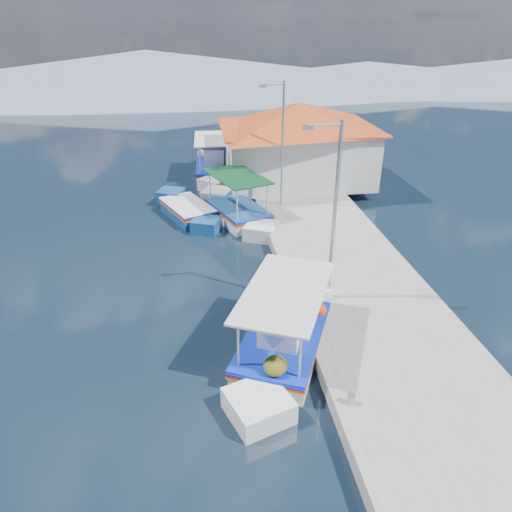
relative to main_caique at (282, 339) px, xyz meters
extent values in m
plane|color=black|center=(-2.60, 0.10, -0.47)|extent=(160.00, 160.00, 0.00)
cube|color=#A5A19A|center=(3.30, 6.10, -0.22)|extent=(5.00, 44.00, 0.50)
cylinder|color=#A5A8AD|center=(1.20, -2.90, 0.18)|extent=(0.20, 0.20, 0.30)
cylinder|color=#A5A8AD|center=(1.20, 2.10, 0.18)|extent=(0.20, 0.20, 0.30)
cylinder|color=#A5A8AD|center=(1.20, 8.10, 0.18)|extent=(0.20, 0.20, 0.30)
cylinder|color=#A5A8AD|center=(1.20, 14.10, 0.18)|extent=(0.20, 0.20, 0.30)
cube|color=white|center=(0.03, -0.07, -0.26)|extent=(3.61, 4.61, 0.90)
cube|color=white|center=(-1.10, 2.41, -0.15)|extent=(1.93, 1.93, 1.00)
cube|color=white|center=(1.13, -2.47, -0.26)|extent=(1.88, 1.88, 0.85)
cube|color=#0D28B5|center=(0.03, -0.07, 0.15)|extent=(3.72, 4.75, 0.06)
cube|color=red|center=(0.03, -0.07, 0.08)|extent=(3.72, 4.75, 0.05)
cube|color=gold|center=(0.03, -0.07, 0.01)|extent=(3.72, 4.75, 0.04)
cube|color=#0D28B5|center=(0.03, -0.07, 0.22)|extent=(3.72, 4.72, 0.05)
cube|color=brown|center=(0.03, -0.07, 0.19)|extent=(3.42, 4.47, 0.05)
cube|color=white|center=(0.15, -0.33, 0.71)|extent=(1.56, 1.60, 1.04)
cube|color=silver|center=(0.15, -0.33, 1.25)|extent=(1.69, 1.73, 0.06)
cylinder|color=beige|center=(-1.45, 1.16, 0.95)|extent=(0.07, 0.07, 1.52)
cylinder|color=beige|center=(0.07, 1.85, 0.95)|extent=(0.07, 0.07, 1.52)
cylinder|color=beige|center=(-0.01, -1.99, 0.95)|extent=(0.07, 0.07, 1.52)
cylinder|color=beige|center=(1.51, -1.29, 0.95)|extent=(0.07, 0.07, 1.52)
cube|color=silver|center=(0.03, -0.07, 1.71)|extent=(3.70, 4.65, 0.07)
ellipsoid|color=#444512|center=(-0.87, 0.98, 0.46)|extent=(0.72, 0.79, 0.54)
ellipsoid|color=#444512|center=(-0.46, 1.69, 0.42)|extent=(0.61, 0.67, 0.46)
ellipsoid|color=#444512|center=(0.91, -1.54, 0.43)|extent=(0.64, 0.71, 0.48)
sphere|color=#FF3408|center=(0.66, 0.84, 0.90)|extent=(0.38, 0.38, 0.38)
cube|color=white|center=(-0.30, 10.52, -0.26)|extent=(3.14, 4.13, 0.94)
cube|color=white|center=(0.57, 12.82, -0.14)|extent=(1.88, 1.88, 1.04)
cube|color=white|center=(-1.14, 8.28, -0.26)|extent=(1.83, 1.83, 0.89)
cube|color=#0D28B5|center=(-0.30, 10.52, 0.18)|extent=(3.24, 4.25, 0.06)
cube|color=red|center=(-0.30, 10.52, 0.10)|extent=(3.24, 4.25, 0.05)
cube|color=gold|center=(-0.30, 10.52, 0.03)|extent=(3.24, 4.25, 0.04)
cube|color=navy|center=(-0.30, 10.52, 0.25)|extent=(3.24, 4.23, 0.05)
cube|color=brown|center=(-0.30, 10.52, 0.22)|extent=(2.97, 4.01, 0.05)
cylinder|color=beige|center=(-0.49, 12.24, 1.01)|extent=(0.07, 0.07, 1.58)
cylinder|color=beige|center=(0.99, 11.68, 1.01)|extent=(0.07, 0.07, 1.58)
cylinder|color=beige|center=(-1.58, 9.36, 1.01)|extent=(0.07, 0.07, 1.58)
cylinder|color=beige|center=(-0.11, 8.80, 1.01)|extent=(0.07, 0.07, 1.58)
cube|color=#0C3F1E|center=(-0.30, 10.52, 1.80)|extent=(3.24, 4.16, 0.07)
cube|color=navy|center=(-2.78, 11.23, -0.26)|extent=(2.87, 3.65, 0.90)
cube|color=navy|center=(-1.90, 13.21, -0.15)|extent=(1.59, 1.59, 1.00)
cube|color=navy|center=(-3.62, 9.31, -0.26)|extent=(1.55, 1.55, 0.85)
cube|color=#0D28B5|center=(-2.78, 11.23, 0.15)|extent=(2.95, 3.76, 0.06)
cube|color=red|center=(-2.78, 11.23, 0.08)|extent=(2.95, 3.76, 0.05)
cube|color=gold|center=(-2.78, 11.23, 0.01)|extent=(2.95, 3.76, 0.04)
cube|color=white|center=(-2.78, 11.23, 0.22)|extent=(2.96, 3.74, 0.05)
cube|color=brown|center=(-2.78, 11.23, 0.19)|extent=(2.72, 3.54, 0.05)
cube|color=white|center=(-1.05, 17.98, -0.24)|extent=(2.33, 4.26, 0.99)
cube|color=white|center=(-1.15, 20.77, -0.12)|extent=(2.22, 2.22, 1.09)
cube|color=white|center=(-0.95, 15.28, -0.24)|extent=(2.16, 2.16, 0.93)
cube|color=#0D28B5|center=(-1.05, 17.98, 0.21)|extent=(2.40, 4.39, 0.06)
cube|color=red|center=(-1.05, 17.98, 0.13)|extent=(2.40, 4.39, 0.05)
cube|color=gold|center=(-1.05, 17.98, 0.06)|extent=(2.40, 4.39, 0.04)
cube|color=#0D28B5|center=(-1.05, 17.98, 0.28)|extent=(2.42, 4.34, 0.05)
cube|color=brown|center=(-1.05, 17.98, 0.25)|extent=(2.15, 4.17, 0.05)
cube|color=white|center=(-1.03, 17.67, 0.82)|extent=(1.25, 1.39, 1.14)
cube|color=silver|center=(-1.03, 17.67, 1.42)|extent=(1.36, 1.50, 0.06)
cylinder|color=beige|center=(-1.98, 19.70, 1.08)|extent=(0.07, 0.07, 1.66)
cylinder|color=beige|center=(-0.24, 19.77, 1.08)|extent=(0.07, 0.07, 1.66)
cylinder|color=beige|center=(-1.85, 16.19, 1.08)|extent=(0.07, 0.07, 1.66)
cylinder|color=beige|center=(-0.11, 16.26, 1.08)|extent=(0.07, 0.07, 1.66)
cube|color=silver|center=(-1.05, 17.98, 1.91)|extent=(2.44, 4.26, 0.07)
cube|color=silver|center=(3.60, 15.10, 1.53)|extent=(8.00, 6.00, 3.00)
cube|color=#CA421C|center=(3.60, 15.10, 3.08)|extent=(8.64, 6.48, 0.10)
pyramid|color=#CA421C|center=(3.60, 15.10, 3.73)|extent=(10.49, 10.49, 1.40)
cube|color=brown|center=(-0.38, 14.10, 1.03)|extent=(0.06, 1.00, 2.00)
cube|color=#0D28B5|center=(-0.38, 16.60, 1.63)|extent=(0.06, 1.20, 0.90)
cylinder|color=#A5A8AD|center=(2.00, 2.10, 3.03)|extent=(0.12, 0.12, 6.00)
cylinder|color=#A5A8AD|center=(1.50, 2.10, 5.88)|extent=(1.00, 0.08, 0.08)
cube|color=#A5A8AD|center=(1.00, 2.10, 5.83)|extent=(0.30, 0.14, 0.14)
cylinder|color=#A5A8AD|center=(2.00, 11.10, 3.03)|extent=(0.12, 0.12, 6.00)
cylinder|color=#A5A8AD|center=(1.50, 11.10, 5.88)|extent=(1.00, 0.08, 0.08)
cube|color=#A5A8AD|center=(1.00, 11.10, 5.83)|extent=(0.30, 0.14, 0.14)
cone|color=slate|center=(-7.60, 56.10, 1.98)|extent=(96.00, 96.00, 5.50)
cone|color=slate|center=(22.40, 56.10, 1.13)|extent=(76.80, 76.80, 3.80)
camera|label=1|loc=(-2.32, -11.34, 8.70)|focal=33.16mm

